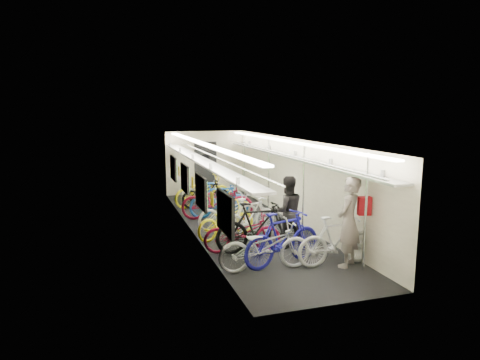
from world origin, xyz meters
TOP-DOWN VIEW (x-y plane):
  - train_car_shell at (-0.36, 0.71)m, footprint 10.00×10.00m
  - bicycle_0 at (-0.64, -3.20)m, footprint 1.95×0.75m
  - bicycle_1 at (-0.18, -3.03)m, footprint 2.00×1.04m
  - bicycle_2 at (-0.73, -2.00)m, footprint 1.83×0.89m
  - bicycle_3 at (-0.40, -2.10)m, footprint 1.98×0.68m
  - bicycle_4 at (-0.78, -0.83)m, footprint 1.84×1.21m
  - bicycle_5 at (-0.19, -0.90)m, footprint 1.78×1.11m
  - bicycle_6 at (-0.50, -0.02)m, footprint 1.90×1.01m
  - bicycle_7 at (-0.44, 1.18)m, footprint 1.85×0.65m
  - bicycle_8 at (-0.55, 0.99)m, footprint 2.24×1.34m
  - bicycle_9 at (-0.52, 2.58)m, footprint 1.63×0.52m
  - bicycle_10 at (-0.58, 2.81)m, footprint 2.09×1.06m
  - bicycle_11 at (0.88, -3.37)m, footprint 1.77×0.51m
  - bicycle_12 at (-0.34, 3.81)m, footprint 1.70×0.63m
  - passenger_near at (1.08, -3.47)m, footprint 0.81×0.78m
  - passenger_mid at (0.42, -1.86)m, footprint 0.85×0.68m
  - backpack at (1.36, -3.59)m, footprint 0.29×0.20m

SIDE VIEW (x-z plane):
  - bicycle_12 at x=-0.34m, z-range 0.00..0.88m
  - bicycle_4 at x=-0.78m, z-range 0.00..0.91m
  - bicycle_2 at x=-0.73m, z-range 0.00..0.92m
  - bicycle_6 at x=-0.50m, z-range 0.00..0.95m
  - bicycle_9 at x=-0.52m, z-range 0.00..0.97m
  - bicycle_0 at x=-0.64m, z-range 0.00..1.01m
  - bicycle_5 at x=-0.19m, z-range 0.00..1.04m
  - bicycle_10 at x=-0.58m, z-range 0.00..1.04m
  - bicycle_11 at x=0.88m, z-range 0.00..1.06m
  - bicycle_7 at x=-0.44m, z-range 0.00..1.09m
  - bicycle_8 at x=-0.55m, z-range 0.00..1.11m
  - bicycle_1 at x=-0.18m, z-range 0.00..1.16m
  - bicycle_3 at x=-0.40m, z-range 0.00..1.17m
  - passenger_mid at x=0.42m, z-range 0.00..1.68m
  - passenger_near at x=1.08m, z-range 0.00..1.87m
  - backpack at x=1.36m, z-range 1.09..1.47m
  - train_car_shell at x=-0.36m, z-range -3.34..6.66m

